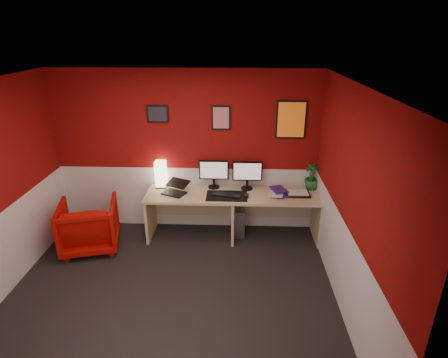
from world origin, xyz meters
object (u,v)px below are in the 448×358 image
(desk, at_px, (233,216))
(shoji_lamp, at_px, (161,175))
(monitor_left, at_px, (214,170))
(potted_plant, at_px, (312,177))
(monitor_right, at_px, (247,171))
(zen_tray, at_px, (298,194))
(pc_tower, at_px, (239,219))
(armchair, at_px, (89,225))
(laptop, at_px, (174,187))

(desk, xyz_separation_m, shoji_lamp, (-1.11, 0.22, 0.56))
(monitor_left, distance_m, potted_plant, 1.49)
(monitor_right, distance_m, potted_plant, 0.99)
(monitor_left, height_order, zen_tray, monitor_left)
(pc_tower, height_order, armchair, armchair)
(shoji_lamp, relative_size, armchair, 0.50)
(monitor_left, distance_m, zen_tray, 1.30)
(desk, distance_m, laptop, 1.00)
(zen_tray, height_order, potted_plant, potted_plant)
(monitor_left, xyz_separation_m, monitor_right, (0.51, -0.04, 0.00))
(monitor_left, xyz_separation_m, pc_tower, (0.39, -0.08, -0.80))
(shoji_lamp, bearing_deg, monitor_right, -1.19)
(zen_tray, relative_size, armchair, 0.44)
(shoji_lamp, height_order, laptop, shoji_lamp)
(zen_tray, distance_m, pc_tower, 1.02)
(potted_plant, bearing_deg, monitor_left, -179.73)
(desk, height_order, monitor_right, monitor_right)
(monitor_right, xyz_separation_m, pc_tower, (-0.12, -0.04, -0.80))
(monitor_left, bearing_deg, monitor_right, -4.02)
(zen_tray, bearing_deg, desk, -179.68)
(monitor_left, relative_size, zen_tray, 1.66)
(potted_plant, relative_size, armchair, 0.49)
(monitor_right, relative_size, zen_tray, 1.66)
(potted_plant, bearing_deg, shoji_lamp, -179.62)
(monitor_left, xyz_separation_m, zen_tray, (1.25, -0.22, -0.28))
(zen_tray, xyz_separation_m, armchair, (-3.04, -0.38, -0.38))
(zen_tray, bearing_deg, monitor_left, 169.95)
(desk, relative_size, shoji_lamp, 6.50)
(pc_tower, xyz_separation_m, armchair, (-2.17, -0.53, 0.14))
(monitor_left, relative_size, monitor_right, 1.00)
(laptop, distance_m, pc_tower, 1.16)
(shoji_lamp, height_order, monitor_left, monitor_left)
(shoji_lamp, bearing_deg, monitor_left, 0.59)
(monitor_left, bearing_deg, desk, -37.13)
(zen_tray, bearing_deg, potted_plant, 44.03)
(desk, bearing_deg, monitor_left, 142.87)
(armchair, bearing_deg, shoji_lamp, -162.66)
(laptop, relative_size, pc_tower, 0.73)
(desk, relative_size, monitor_right, 4.48)
(shoji_lamp, bearing_deg, pc_tower, -3.26)
(laptop, xyz_separation_m, zen_tray, (1.83, 0.03, -0.09))
(monitor_right, distance_m, pc_tower, 0.80)
(desk, xyz_separation_m, monitor_right, (0.21, 0.19, 0.66))
(pc_tower, bearing_deg, monitor_right, 21.22)
(pc_tower, bearing_deg, laptop, -167.56)
(monitor_right, height_order, armchair, monitor_right)
(monitor_left, height_order, pc_tower, monitor_left)
(pc_tower, bearing_deg, zen_tray, -7.62)
(monitor_left, distance_m, pc_tower, 0.89)
(shoji_lamp, distance_m, armchair, 1.27)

